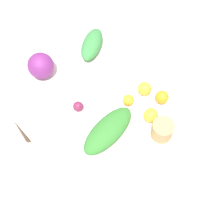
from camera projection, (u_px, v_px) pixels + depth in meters
name	position (u px, v px, depth m)	size (l,w,h in m)	color
ground_plane	(112.00, 159.00, 2.44)	(8.00, 8.00, 0.00)	#B2A899
dining_table	(112.00, 122.00, 1.88)	(1.28, 0.88, 0.74)	silver
cabbage_purple	(41.00, 66.00, 1.86)	(0.16, 0.16, 0.16)	#6B2366
paper_bag	(162.00, 130.00, 1.68)	(0.12, 0.12, 0.11)	#A87F51
greens_bunch_beet_tops	(92.00, 44.00, 1.99)	(0.27, 0.12, 0.09)	#337538
greens_bunch_chard	(108.00, 130.00, 1.70)	(0.36, 0.15, 0.08)	#2D6B28
beet_root	(78.00, 106.00, 1.78)	(0.06, 0.06, 0.06)	maroon
orange_0	(151.00, 115.00, 1.74)	(0.08, 0.08, 0.08)	orange
orange_1	(162.00, 97.00, 1.80)	(0.08, 0.08, 0.08)	orange
orange_2	(128.00, 100.00, 1.80)	(0.07, 0.07, 0.07)	orange
orange_3	(145.00, 89.00, 1.83)	(0.08, 0.08, 0.08)	orange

